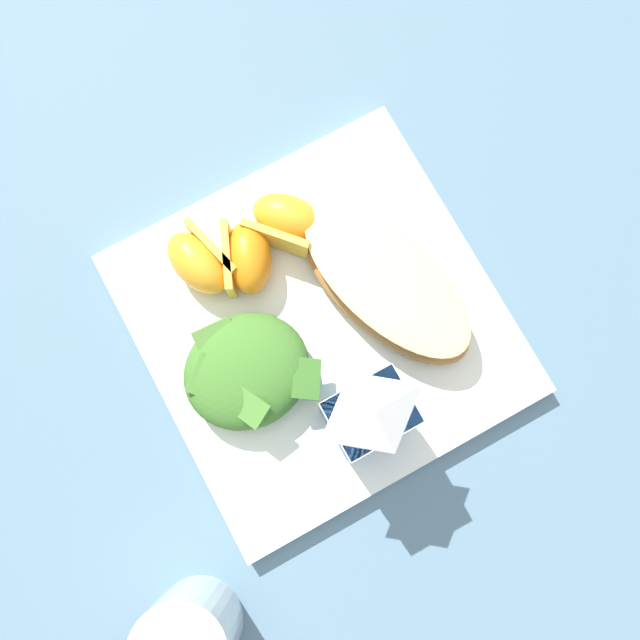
# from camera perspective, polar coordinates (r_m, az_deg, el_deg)

# --- Properties ---
(ground) EXTENTS (3.00, 3.00, 0.00)m
(ground) POSITION_cam_1_polar(r_m,az_deg,el_deg) (0.58, 0.00, -0.45)
(ground) COLOR slate
(white_plate) EXTENTS (0.28, 0.28, 0.02)m
(white_plate) POSITION_cam_1_polar(r_m,az_deg,el_deg) (0.57, 0.00, -0.32)
(white_plate) COLOR white
(white_plate) RESTS_ON ground
(cheesy_pizza_bread) EXTENTS (0.13, 0.19, 0.04)m
(cheesy_pizza_bread) POSITION_cam_1_polar(r_m,az_deg,el_deg) (0.56, 5.52, 2.85)
(cheesy_pizza_bread) COLOR #A87038
(cheesy_pizza_bread) RESTS_ON white_plate
(green_salad_pile) EXTENTS (0.11, 0.09, 0.04)m
(green_salad_pile) POSITION_cam_1_polar(r_m,az_deg,el_deg) (0.54, -6.06, -4.18)
(green_salad_pile) COLOR #3D7028
(green_salad_pile) RESTS_ON white_plate
(milk_carton) EXTENTS (0.06, 0.05, 0.11)m
(milk_carton) POSITION_cam_1_polar(r_m,az_deg,el_deg) (0.50, 4.02, -7.75)
(milk_carton) COLOR #23569E
(milk_carton) RESTS_ON white_plate
(orange_wedge_front) EXTENTS (0.07, 0.07, 0.04)m
(orange_wedge_front) POSITION_cam_1_polar(r_m,az_deg,el_deg) (0.57, -2.70, 8.21)
(orange_wedge_front) COLOR orange
(orange_wedge_front) RESTS_ON white_plate
(orange_wedge_middle) EXTENTS (0.06, 0.07, 0.04)m
(orange_wedge_middle) POSITION_cam_1_polar(r_m,az_deg,el_deg) (0.56, -6.07, 5.13)
(orange_wedge_middle) COLOR orange
(orange_wedge_middle) RESTS_ON white_plate
(orange_wedge_rear) EXTENTS (0.05, 0.07, 0.04)m
(orange_wedge_rear) POSITION_cam_1_polar(r_m,az_deg,el_deg) (0.56, -9.90, 4.75)
(orange_wedge_rear) COLOR orange
(orange_wedge_rear) RESTS_ON white_plate
(drinking_clear_cup) EXTENTS (0.07, 0.07, 0.09)m
(drinking_clear_cup) POSITION_cam_1_polar(r_m,az_deg,el_deg) (0.55, -10.70, -24.20)
(drinking_clear_cup) COLOR silver
(drinking_clear_cup) RESTS_ON ground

